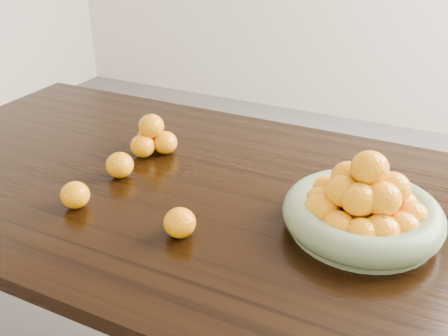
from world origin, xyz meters
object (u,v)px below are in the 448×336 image
at_px(dining_table, 219,218).
at_px(loose_orange_0, 120,165).
at_px(fruit_bowl, 363,209).
at_px(orange_pyramid, 152,137).

height_order(dining_table, loose_orange_0, loose_orange_0).
height_order(fruit_bowl, loose_orange_0, fruit_bowl).
bearing_deg(dining_table, fruit_bowl, -2.60).
distance_m(dining_table, fruit_bowl, 0.40).
distance_m(fruit_bowl, loose_orange_0, 0.65).
bearing_deg(loose_orange_0, dining_table, 10.71).
height_order(orange_pyramid, loose_orange_0, orange_pyramid).
bearing_deg(loose_orange_0, fruit_bowl, 3.09).
xyz_separation_m(dining_table, fruit_bowl, (0.37, -0.02, 0.14)).
height_order(dining_table, fruit_bowl, fruit_bowl).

